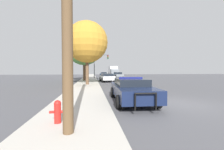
{
  "coord_description": "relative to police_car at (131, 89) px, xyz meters",
  "views": [
    {
      "loc": [
        -4.44,
        -7.69,
        1.85
      ],
      "look_at": [
        -1.32,
        15.95,
        1.05
      ],
      "focal_mm": 24.0,
      "sensor_mm": 36.0,
      "label": 1
    }
  ],
  "objects": [
    {
      "name": "car_background_distant",
      "position": [
        1.1,
        36.36,
        -0.08
      ],
      "size": [
        2.15,
        4.35,
        1.2
      ],
      "rotation": [
        0.0,
        0.0,
        0.07
      ],
      "color": "navy",
      "rests_on": "ground_plane"
    },
    {
      "name": "police_car",
      "position": [
        0.0,
        0.0,
        0.0
      ],
      "size": [
        2.29,
        5.23,
        1.43
      ],
      "rotation": [
        0.0,
        0.0,
        3.1
      ],
      "color": "#141E3D",
      "rests_on": "ground_plane"
    },
    {
      "name": "box_truck",
      "position": [
        4.62,
        40.71,
        0.92
      ],
      "size": [
        2.94,
        6.71,
        3.08
      ],
      "rotation": [
        0.0,
        0.0,
        3.19
      ],
      "color": "slate",
      "rests_on": "ground_plane"
    },
    {
      "name": "sidewalk_left",
      "position": [
        -2.91,
        -0.78,
        -0.67
      ],
      "size": [
        3.0,
        110.0,
        0.13
      ],
      "color": "#BCB7AD",
      "rests_on": "ground_plane"
    },
    {
      "name": "tree_sidewalk_mid",
      "position": [
        -3.55,
        16.3,
        4.76
      ],
      "size": [
        5.76,
        5.76,
        8.25
      ],
      "color": "brown",
      "rests_on": "sidewalk_left"
    },
    {
      "name": "car_background_oncoming",
      "position": [
        3.81,
        26.56,
        -0.02
      ],
      "size": [
        2.19,
        4.1,
        1.33
      ],
      "rotation": [
        0.0,
        0.0,
        3.21
      ],
      "color": "slate",
      "rests_on": "ground_plane"
    },
    {
      "name": "traffic_light",
      "position": [
        -0.6,
        23.99,
        3.0
      ],
      "size": [
        3.17,
        0.35,
        5.15
      ],
      "color": "#424247",
      "rests_on": "sidewalk_left"
    },
    {
      "name": "ground_plane",
      "position": [
        2.19,
        -0.78,
        -0.74
      ],
      "size": [
        110.0,
        110.0,
        0.0
      ],
      "primitive_type": "plane",
      "color": "#4F4F54"
    },
    {
      "name": "fire_hydrant",
      "position": [
        -3.38,
        -3.49,
        -0.21
      ],
      "size": [
        0.52,
        0.23,
        0.74
      ],
      "color": "red",
      "rests_on": "sidewalk_left"
    },
    {
      "name": "tree_sidewalk_near",
      "position": [
        -2.86,
        9.46,
        4.39
      ],
      "size": [
        4.89,
        4.89,
        7.46
      ],
      "color": "brown",
      "rests_on": "sidewalk_left"
    },
    {
      "name": "car_background_midblock",
      "position": [
        0.04,
        14.92,
        -0.02
      ],
      "size": [
        2.26,
        4.58,
        1.29
      ],
      "rotation": [
        0.0,
        0.0,
        0.07
      ],
      "color": "silver",
      "rests_on": "ground_plane"
    }
  ]
}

